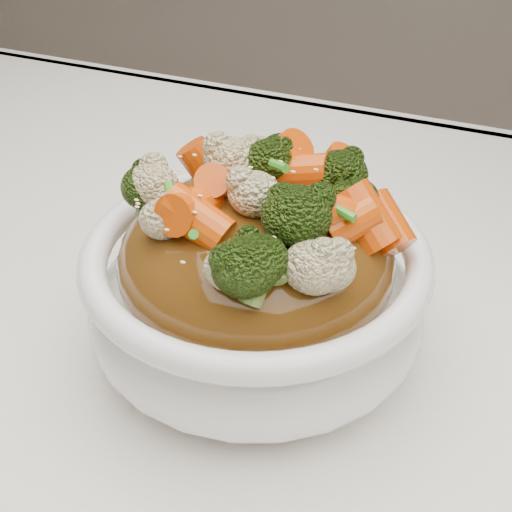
% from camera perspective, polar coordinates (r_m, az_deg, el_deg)
% --- Properties ---
extents(tablecloth, '(1.20, 0.80, 0.04)m').
position_cam_1_polar(tablecloth, '(0.47, 2.08, -10.42)').
color(tablecloth, white).
rests_on(tablecloth, dining_table).
extents(bowl, '(0.23, 0.23, 0.08)m').
position_cam_1_polar(bowl, '(0.44, -0.00, -3.30)').
color(bowl, white).
rests_on(bowl, tablecloth).
extents(sauce_base, '(0.19, 0.19, 0.09)m').
position_cam_1_polar(sauce_base, '(0.43, 0.00, -0.32)').
color(sauce_base, '#55320E').
rests_on(sauce_base, bowl).
extents(carrots, '(0.19, 0.19, 0.05)m').
position_cam_1_polar(carrots, '(0.39, 0.00, 6.78)').
color(carrots, '#DA4B07').
rests_on(carrots, sauce_base).
extents(broccoli, '(0.19, 0.19, 0.04)m').
position_cam_1_polar(broccoli, '(0.40, 0.00, 6.66)').
color(broccoli, black).
rests_on(broccoli, sauce_base).
extents(cauliflower, '(0.19, 0.19, 0.03)m').
position_cam_1_polar(cauliflower, '(0.40, 0.00, 6.42)').
color(cauliflower, beige).
rests_on(cauliflower, sauce_base).
extents(scallions, '(0.14, 0.14, 0.02)m').
position_cam_1_polar(scallions, '(0.39, 0.00, 6.91)').
color(scallions, '#358E20').
rests_on(scallions, sauce_base).
extents(sesame_seeds, '(0.17, 0.17, 0.01)m').
position_cam_1_polar(sesame_seeds, '(0.39, 0.00, 6.91)').
color(sesame_seeds, beige).
rests_on(sesame_seeds, sauce_base).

